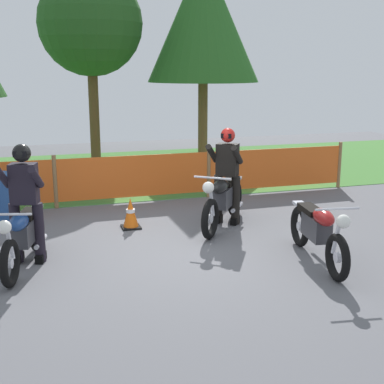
{
  "coord_description": "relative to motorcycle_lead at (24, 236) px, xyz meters",
  "views": [
    {
      "loc": [
        -1.94,
        -7.37,
        2.7
      ],
      "look_at": [
        0.27,
        -0.12,
        0.9
      ],
      "focal_mm": 49.23,
      "sensor_mm": 36.0,
      "label": 1
    }
  ],
  "objects": [
    {
      "name": "motorcycle_third",
      "position": [
        3.96,
        -1.0,
        0.01
      ],
      "size": [
        0.64,
        2.01,
        0.95
      ],
      "rotation": [
        0.0,
        0.0,
        -1.71
      ],
      "color": "black",
      "rests_on": "ground"
    },
    {
      "name": "rider_trailing",
      "position": [
        3.42,
        1.18,
        0.5
      ],
      "size": [
        0.73,
        0.78,
        1.69
      ],
      "rotation": [
        0.0,
        0.0,
        -2.22
      ],
      "color": "black",
      "rests_on": "ground"
    },
    {
      "name": "barrier_fence",
      "position": [
        2.15,
        3.1,
        0.09
      ],
      "size": [
        9.54,
        0.08,
        1.05
      ],
      "color": "olive",
      "rests_on": "ground"
    },
    {
      "name": "traffic_cone",
      "position": [
        1.73,
        1.38,
        -0.19
      ],
      "size": [
        0.32,
        0.32,
        0.53
      ],
      "color": "black",
      "rests_on": "ground"
    },
    {
      "name": "motorcycle_trailing",
      "position": [
        3.28,
        1.0,
        0.03
      ],
      "size": [
        1.37,
        1.75,
        1.0
      ],
      "rotation": [
        0.0,
        0.0,
        -2.22
      ],
      "color": "black",
      "rests_on": "ground"
    },
    {
      "name": "grass_verge",
      "position": [
        2.15,
        6.37,
        -0.45
      ],
      "size": [
        24.0,
        6.55,
        0.01
      ],
      "primitive_type": "cube",
      "color": "#427A33",
      "rests_on": "ground"
    },
    {
      "name": "motorcycle_lead",
      "position": [
        0.0,
        0.0,
        0.0
      ],
      "size": [
        0.75,
        1.94,
        0.93
      ],
      "rotation": [
        0.0,
        0.0,
        -1.83
      ],
      "color": "black",
      "rests_on": "ground"
    },
    {
      "name": "rider_lead",
      "position": [
        0.05,
        0.18,
        0.46
      ],
      "size": [
        0.65,
        0.66,
        1.69
      ],
      "rotation": [
        0.0,
        0.0,
        -1.83
      ],
      "color": "black",
      "rests_on": "ground"
    },
    {
      "name": "tree_near_left",
      "position": [
        1.93,
        7.93,
        3.39
      ],
      "size": [
        2.85,
        2.85,
        5.29
      ],
      "color": "brown",
      "rests_on": "ground"
    },
    {
      "name": "ground",
      "position": [
        2.15,
        0.13,
        -0.46
      ],
      "size": [
        24.0,
        24.0,
        0.02
      ],
      "primitive_type": "cube",
      "color": "#5B5B60"
    },
    {
      "name": "tree_near_right",
      "position": [
        5.07,
        7.62,
        3.6
      ],
      "size": [
        3.21,
        3.21,
        5.85
      ],
      "color": "brown",
      "rests_on": "ground"
    }
  ]
}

